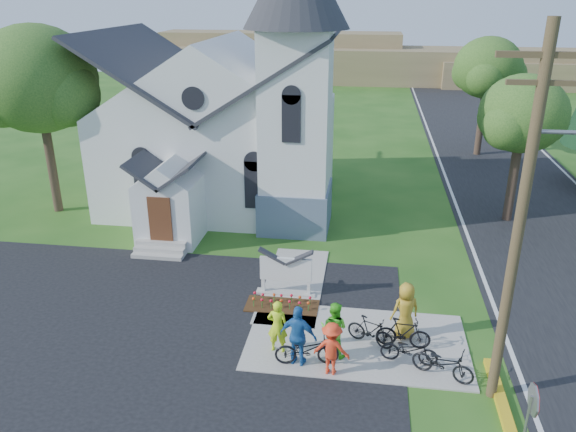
% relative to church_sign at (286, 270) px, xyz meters
% --- Properties ---
extents(ground, '(120.00, 120.00, 0.00)m').
position_rel_church_sign_xyz_m(ground, '(1.20, -3.20, -1.03)').
color(ground, '#245418').
rests_on(ground, ground).
extents(parking_lot, '(20.00, 16.00, 0.02)m').
position_rel_church_sign_xyz_m(parking_lot, '(-5.80, -5.20, -1.02)').
color(parking_lot, black).
rests_on(parking_lot, ground).
extents(road, '(8.00, 90.00, 0.02)m').
position_rel_church_sign_xyz_m(road, '(11.20, 11.80, -1.02)').
color(road, black).
rests_on(road, ground).
extents(sidewalk, '(7.00, 4.00, 0.05)m').
position_rel_church_sign_xyz_m(sidewalk, '(2.70, -2.70, -1.00)').
color(sidewalk, '#A29C93').
rests_on(sidewalk, ground).
extents(church, '(12.35, 12.00, 13.00)m').
position_rel_church_sign_xyz_m(church, '(-4.28, 9.28, 4.22)').
color(church, white).
rests_on(church, ground).
extents(church_sign, '(2.20, 0.40, 1.70)m').
position_rel_church_sign_xyz_m(church_sign, '(0.00, 0.00, 0.00)').
color(church_sign, '#A29C93').
rests_on(church_sign, ground).
extents(flower_bed, '(2.60, 1.10, 0.07)m').
position_rel_church_sign_xyz_m(flower_bed, '(0.00, -0.90, -0.99)').
color(flower_bed, '#331B0E').
rests_on(flower_bed, ground).
extents(utility_pole, '(3.45, 0.28, 10.00)m').
position_rel_church_sign_xyz_m(utility_pole, '(6.56, -4.70, 4.38)').
color(utility_pole, '#493924').
rests_on(utility_pole, ground).
extents(stop_sign, '(0.11, 0.76, 2.48)m').
position_rel_church_sign_xyz_m(stop_sign, '(6.63, -7.40, 0.75)').
color(stop_sign, gray).
rests_on(stop_sign, ground).
extents(tree_lot_corner, '(5.60, 5.60, 9.15)m').
position_rel_church_sign_xyz_m(tree_lot_corner, '(-12.80, 6.80, 5.58)').
color(tree_lot_corner, '#3C2B21').
rests_on(tree_lot_corner, ground).
extents(tree_road_near, '(4.00, 4.00, 7.05)m').
position_rel_church_sign_xyz_m(tree_road_near, '(9.70, 8.80, 4.18)').
color(tree_road_near, '#3C2B21').
rests_on(tree_road_near, ground).
extents(tree_road_mid, '(4.40, 4.40, 7.80)m').
position_rel_church_sign_xyz_m(tree_road_mid, '(10.20, 20.80, 4.75)').
color(tree_road_mid, '#3C2B21').
rests_on(tree_road_mid, ground).
extents(distant_hills, '(61.00, 10.00, 5.60)m').
position_rel_church_sign_xyz_m(distant_hills, '(4.56, 53.13, 1.15)').
color(distant_hills, olive).
rests_on(distant_hills, ground).
extents(cyclist_0, '(0.65, 0.44, 1.75)m').
position_rel_church_sign_xyz_m(cyclist_0, '(0.27, -3.55, -0.10)').
color(cyclist_0, '#CCF51C').
rests_on(cyclist_0, sidewalk).
extents(bike_0, '(2.01, 0.95, 1.01)m').
position_rel_church_sign_xyz_m(bike_0, '(1.24, -4.09, -0.47)').
color(bike_0, black).
rests_on(bike_0, sidewalk).
extents(cyclist_1, '(1.03, 0.90, 1.79)m').
position_rel_church_sign_xyz_m(cyclist_1, '(2.00, -3.48, -0.08)').
color(cyclist_1, '#52DC29').
rests_on(cyclist_1, sidewalk).
extents(bike_1, '(1.63, 1.06, 0.95)m').
position_rel_church_sign_xyz_m(bike_1, '(3.12, -2.79, -0.50)').
color(bike_1, black).
rests_on(bike_1, sidewalk).
extents(cyclist_2, '(1.22, 0.72, 1.95)m').
position_rel_church_sign_xyz_m(cyclist_2, '(0.99, -4.12, -0.00)').
color(cyclist_2, '#2468B4').
rests_on(cyclist_2, sidewalk).
extents(bike_2, '(1.77, 0.80, 0.90)m').
position_rel_church_sign_xyz_m(bike_2, '(4.28, -3.59, -0.53)').
color(bike_2, black).
rests_on(bike_2, sidewalk).
extents(cyclist_3, '(1.15, 0.76, 1.65)m').
position_rel_church_sign_xyz_m(cyclist_3, '(2.00, -4.40, -0.15)').
color(cyclist_3, '#FC3C1C').
rests_on(cyclist_3, sidewalk).
extents(bike_3, '(1.72, 0.58, 1.02)m').
position_rel_church_sign_xyz_m(bike_3, '(4.14, -2.81, -0.47)').
color(bike_3, black).
rests_on(bike_3, sidewalk).
extents(cyclist_4, '(1.10, 0.92, 1.92)m').
position_rel_church_sign_xyz_m(cyclist_4, '(4.19, -2.20, -0.02)').
color(cyclist_4, '#B58E22').
rests_on(cyclist_4, sidewalk).
extents(bike_4, '(1.92, 1.29, 0.95)m').
position_rel_church_sign_xyz_m(bike_4, '(5.20, -4.15, -0.50)').
color(bike_4, black).
rests_on(bike_4, sidewalk).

